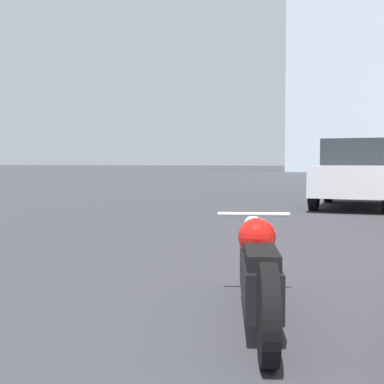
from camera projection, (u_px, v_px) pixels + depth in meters
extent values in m
cylinder|color=black|center=(253.00, 260.00, 4.72)|extent=(0.29, 0.59, 0.59)
cylinder|color=black|center=(268.00, 315.00, 3.01)|extent=(0.29, 0.59, 0.59)
cube|color=black|center=(259.00, 278.00, 3.87)|extent=(0.65, 1.31, 0.31)
sphere|color=red|center=(257.00, 237.00, 4.11)|extent=(0.29, 0.29, 0.29)
cube|color=black|center=(261.00, 257.00, 3.58)|extent=(0.40, 0.63, 0.10)
sphere|color=silver|center=(253.00, 224.00, 4.73)|extent=(0.16, 0.16, 0.16)
cylinder|color=silver|center=(254.00, 214.00, 4.60)|extent=(0.60, 0.24, 0.04)
cube|color=#BCBCC1|center=(354.00, 180.00, 13.88)|extent=(1.85, 4.57, 0.74)
cube|color=#23282D|center=(355.00, 153.00, 13.85)|extent=(1.54, 2.21, 0.66)
cylinder|color=black|center=(328.00, 190.00, 15.51)|extent=(0.22, 0.69, 0.69)
cylinder|color=black|center=(314.00, 196.00, 12.90)|extent=(0.22, 0.69, 0.69)
cylinder|color=black|center=(367.00, 179.00, 27.35)|extent=(0.23, 0.67, 0.66)
cylinder|color=black|center=(365.00, 180.00, 24.77)|extent=(0.23, 0.67, 0.66)
cylinder|color=black|center=(376.00, 175.00, 37.04)|extent=(0.26, 0.64, 0.62)
cylinder|color=black|center=(378.00, 176.00, 34.57)|extent=(0.26, 0.64, 0.62)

